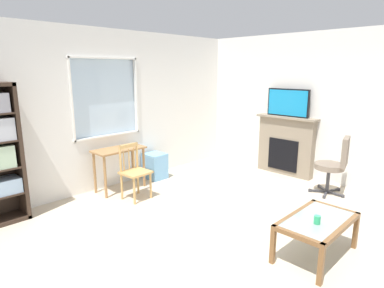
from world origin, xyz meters
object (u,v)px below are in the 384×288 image
at_px(wooden_chair, 134,171).
at_px(coffee_table, 317,224).
at_px(office_chair, 335,163).
at_px(desk_under_window, 119,156).
at_px(fireplace, 286,145).
at_px(plastic_drawer_unit, 155,166).
at_px(sippy_cup, 317,220).
at_px(tv, 288,103).

distance_m(wooden_chair, coffee_table, 2.89).
bearing_deg(office_chair, desk_under_window, 131.21).
xyz_separation_m(desk_under_window, fireplace, (2.85, -1.60, -0.02)).
distance_m(plastic_drawer_unit, fireplace, 2.64).
height_order(coffee_table, sippy_cup, sippy_cup).
bearing_deg(desk_under_window, sippy_cup, -85.49).
distance_m(wooden_chair, tv, 3.24).
distance_m(desk_under_window, fireplace, 3.27).
bearing_deg(office_chair, tv, 70.20).
height_order(fireplace, office_chair, fireplace).
relative_size(coffee_table, sippy_cup, 11.24).
bearing_deg(office_chair, fireplace, 69.41).
height_order(plastic_drawer_unit, tv, tv).
xyz_separation_m(wooden_chair, tv, (2.89, -1.09, 0.98)).
bearing_deg(wooden_chair, office_chair, -42.22).
distance_m(office_chair, sippy_cup, 2.25).
xyz_separation_m(desk_under_window, coffee_table, (0.39, -3.37, -0.23)).
height_order(desk_under_window, plastic_drawer_unit, desk_under_window).
bearing_deg(office_chair, plastic_drawer_unit, 119.57).
relative_size(desk_under_window, wooden_chair, 0.98).
xyz_separation_m(tv, coffee_table, (-2.45, -1.77, -1.07)).
height_order(tv, sippy_cup, tv).
bearing_deg(fireplace, wooden_chair, 159.44).
distance_m(plastic_drawer_unit, tv, 2.87).
distance_m(desk_under_window, wooden_chair, 0.54).
distance_m(plastic_drawer_unit, office_chair, 3.24).
bearing_deg(desk_under_window, coffee_table, -83.46).
bearing_deg(fireplace, tv, -180.00).
distance_m(desk_under_window, coffee_table, 3.40).
height_order(fireplace, tv, tv).
xyz_separation_m(office_chair, sippy_cup, (-2.15, -0.65, -0.06)).
bearing_deg(tv, office_chair, -109.80).
distance_m(desk_under_window, tv, 3.36).
xyz_separation_m(desk_under_window, office_chair, (2.42, -2.76, -0.06)).
xyz_separation_m(desk_under_window, wooden_chair, (-0.06, -0.51, -0.15)).
bearing_deg(desk_under_window, office_chair, -48.79).
bearing_deg(office_chair, coffee_table, -163.22).
bearing_deg(wooden_chair, sippy_cup, -83.56).
bearing_deg(plastic_drawer_unit, fireplace, -39.21).
distance_m(desk_under_window, plastic_drawer_unit, 0.90).
height_order(desk_under_window, coffee_table, desk_under_window).
distance_m(plastic_drawer_unit, coffee_table, 3.45).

